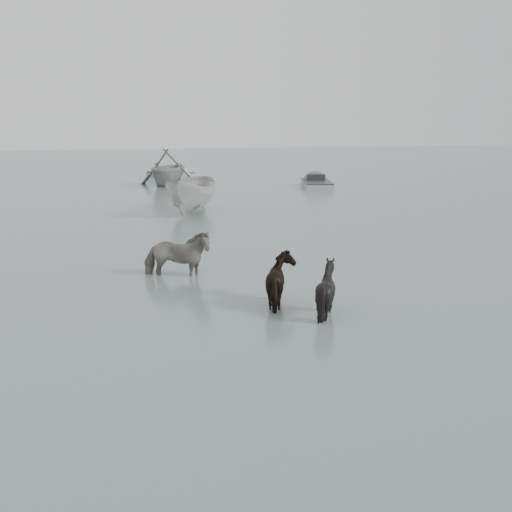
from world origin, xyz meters
name	(u,v)px	position (x,y,z in m)	size (l,w,h in m)	color
ground	(274,294)	(0.00, 0.00, 0.00)	(140.00, 140.00, 0.00)	#556561
pony_pinto	(177,247)	(-2.15, 2.40, 0.81)	(0.87, 1.92, 1.62)	black
pony_dark	(284,275)	(0.02, -0.83, 0.70)	(1.38, 1.18, 1.39)	black
pony_black	(326,284)	(0.73, -1.78, 0.69)	(1.11, 1.25, 1.38)	black
rowboat_trail	(168,166)	(-0.12, 25.92, 1.22)	(4.01, 4.65, 2.45)	#999B99
boat_small	(192,193)	(-0.17, 14.00, 0.88)	(1.72, 4.57, 1.76)	#B4B5B0
skiff_port	(317,181)	(8.62, 22.61, 0.38)	(5.35, 1.60, 0.75)	#979997
skiff_mid	(171,172)	(0.50, 31.00, 0.38)	(4.59, 1.60, 0.75)	gray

